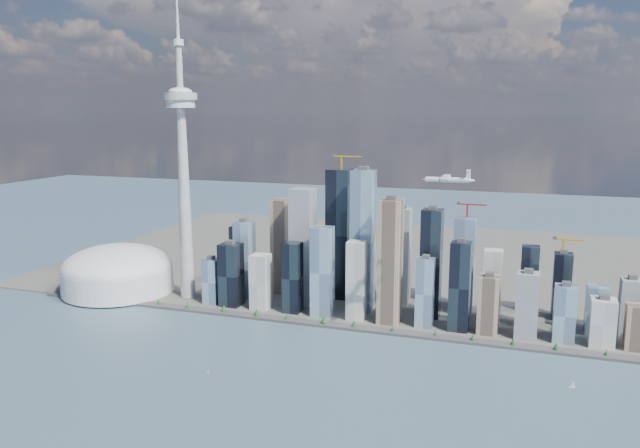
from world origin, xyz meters
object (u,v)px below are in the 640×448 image
(sailboat_east, at_px, (573,385))
(needle_tower, at_px, (183,167))
(airplane, at_px, (448,179))
(sailboat_west, at_px, (209,371))
(dome_stadium, at_px, (118,272))

(sailboat_east, bearing_deg, needle_tower, 169.87)
(airplane, height_order, sailboat_east, airplane)
(sailboat_west, relative_size, sailboat_east, 0.86)
(needle_tower, height_order, airplane, needle_tower)
(dome_stadium, height_order, airplane, airplane)
(needle_tower, distance_m, sailboat_east, 696.00)
(airplane, bearing_deg, dome_stadium, 165.64)
(dome_stadium, relative_size, airplane, 2.98)
(needle_tower, distance_m, sailboat_west, 409.56)
(needle_tower, xyz_separation_m, sailboat_west, (192.10, -276.69, -232.99))
(airplane, height_order, sailboat_west, airplane)
(airplane, bearing_deg, sailboat_east, -14.80)
(airplane, xyz_separation_m, sailboat_east, (162.88, -35.54, -241.99))
(dome_stadium, bearing_deg, sailboat_east, -11.96)
(needle_tower, bearing_deg, airplane, -16.39)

